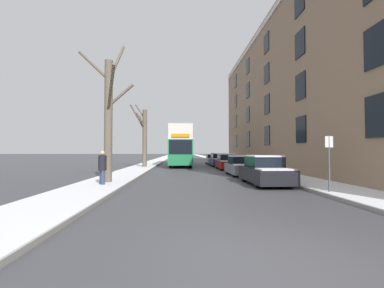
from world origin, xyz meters
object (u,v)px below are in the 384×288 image
at_px(bare_tree_left_1, 144,135).
at_px(parked_car_1, 242,166).
at_px(parked_car_3, 219,160).
at_px(double_decker_bus, 180,144).
at_px(street_sign_post, 329,161).
at_px(bare_tree_left_0, 109,116).
at_px(parked_car_4, 213,159).
at_px(parked_car_2, 227,162).
at_px(parked_car_0, 265,171).
at_px(pedestrian_left_sidewalk, 102,167).

height_order(bare_tree_left_1, parked_car_1, bare_tree_left_1).
xyz_separation_m(bare_tree_left_1, parked_car_3, (8.24, 3.11, -2.70)).
relative_size(double_decker_bus, street_sign_post, 4.83).
height_order(bare_tree_left_0, bare_tree_left_1, bare_tree_left_0).
relative_size(bare_tree_left_0, parked_car_4, 1.78).
bearing_deg(parked_car_2, street_sign_post, -84.54).
bearing_deg(parked_car_4, parked_car_2, -90.00).
bearing_deg(parked_car_1, bare_tree_left_1, 135.21).
xyz_separation_m(double_decker_bus, street_sign_post, (5.85, -21.13, -1.20)).
relative_size(double_decker_bus, parked_car_3, 2.73).
xyz_separation_m(parked_car_0, parked_car_1, (-0.00, 5.06, -0.04)).
bearing_deg(bare_tree_left_0, parked_car_2, 53.04).
bearing_deg(parked_car_3, bare_tree_left_1, -159.36).
bearing_deg(pedestrian_left_sidewalk, bare_tree_left_0, -39.70).
relative_size(bare_tree_left_0, parked_car_3, 1.82).
distance_m(parked_car_0, parked_car_1, 5.07).
bearing_deg(parked_car_4, bare_tree_left_0, -111.03).
bearing_deg(parked_car_3, parked_car_4, 90.00).
bearing_deg(double_decker_bus, street_sign_post, -74.52).
bearing_deg(parked_car_0, bare_tree_left_1, 121.89).
height_order(bare_tree_left_1, pedestrian_left_sidewalk, bare_tree_left_1).
distance_m(bare_tree_left_0, double_decker_bus, 17.89).
bearing_deg(parked_car_0, street_sign_post, -68.66).
xyz_separation_m(parked_car_0, parked_car_3, (-0.00, 16.35, -0.01)).
height_order(parked_car_3, pedestrian_left_sidewalk, pedestrian_left_sidewalk).
height_order(parked_car_0, pedestrian_left_sidewalk, pedestrian_left_sidewalk).
height_order(bare_tree_left_0, parked_car_2, bare_tree_left_0).
bearing_deg(bare_tree_left_1, pedestrian_left_sidewalk, -90.04).
height_order(parked_car_0, parked_car_2, parked_car_0).
relative_size(parked_car_0, parked_car_2, 1.05).
xyz_separation_m(parked_car_3, pedestrian_left_sidewalk, (-8.25, -17.21, 0.28)).
height_order(parked_car_2, parked_car_4, parked_car_2).
bearing_deg(parked_car_3, street_sign_post, -85.99).
bearing_deg(parked_car_1, pedestrian_left_sidewalk, -144.33).
xyz_separation_m(double_decker_bus, parked_car_3, (4.46, -1.20, -1.88)).
bearing_deg(bare_tree_left_1, parked_car_1, -44.79).
distance_m(double_decker_bus, parked_car_3, 4.98).
relative_size(parked_car_0, street_sign_post, 1.79).
distance_m(parked_car_0, parked_car_2, 11.06).
height_order(bare_tree_left_0, parked_car_4, bare_tree_left_0).
bearing_deg(bare_tree_left_1, parked_car_3, 20.64).
relative_size(double_decker_bus, parked_car_4, 2.67).
relative_size(bare_tree_left_0, parked_car_1, 1.94).
bearing_deg(double_decker_bus, parked_car_3, -15.06).
xyz_separation_m(double_decker_bus, parked_car_4, (4.46, 3.99, -1.94)).
relative_size(parked_car_1, parked_car_4, 0.92).
height_order(parked_car_3, street_sign_post, street_sign_post).
bearing_deg(double_decker_bus, parked_car_4, 41.85).
bearing_deg(parked_car_4, parked_car_3, -90.00).
xyz_separation_m(bare_tree_left_1, parked_car_1, (8.24, -8.18, -2.74)).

